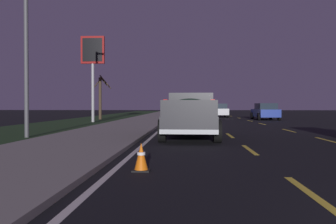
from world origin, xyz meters
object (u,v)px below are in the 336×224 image
pickup_truck (191,114)px  sedan_blue (265,111)px  sedan_silver (219,110)px  traffic_cone_near (141,157)px  gas_price_sign (93,58)px  street_light_near (33,19)px  bare_tree_far (100,97)px

pickup_truck → sedan_blue: (19.27, -7.09, -0.20)m
sedan_silver → traffic_cone_near: 34.48m
gas_price_sign → traffic_cone_near: bearing=-162.7°
sedan_blue → pickup_truck: bearing=159.8°
gas_price_sign → street_light_near: 14.05m
sedan_blue → street_light_near: size_ratio=0.54×
sedan_silver → street_light_near: 28.85m
gas_price_sign → traffic_cone_near: gas_price_sign is taller
pickup_truck → gas_price_sign: bearing=29.3°
sedan_silver → gas_price_sign: 17.51m
pickup_truck → street_light_near: (-0.17, 6.58, 3.96)m
sedan_silver → bare_tree_far: bearing=120.9°
sedan_blue → bare_tree_far: bearing=89.4°
street_light_near → sedan_blue: bearing=-35.1°
bare_tree_far → gas_price_sign: bearing=-172.3°
bare_tree_far → sedan_silver: bearing=-59.1°
pickup_truck → bare_tree_far: bare_tree_far is taller
sedan_silver → bare_tree_far: 13.99m
sedan_silver → gas_price_sign: bearing=138.7°
gas_price_sign → street_light_near: size_ratio=0.84×
pickup_truck → bare_tree_far: (19.43, 8.53, 1.21)m
pickup_truck → sedan_blue: 20.54m
sedan_silver → gas_price_sign: (-12.74, 11.18, 4.40)m
bare_tree_far → traffic_cone_near: bare_tree_far is taller
sedan_silver → street_light_near: street_light_near is taller
street_light_near → bare_tree_far: 19.88m
traffic_cone_near → pickup_truck: bearing=-8.0°
pickup_truck → gas_price_sign: size_ratio=0.79×
sedan_blue → gas_price_sign: bearing=110.1°
sedan_silver → street_light_near: bearing=159.5°
sedan_silver → traffic_cone_near: sedan_silver is taller
gas_price_sign → street_light_near: bearing=-175.1°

